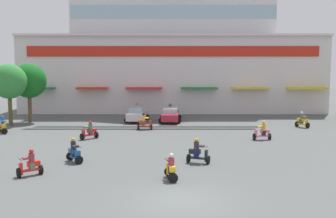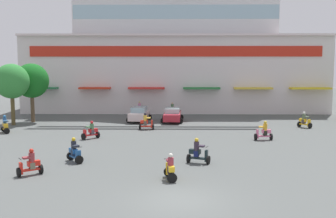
% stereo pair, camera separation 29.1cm
% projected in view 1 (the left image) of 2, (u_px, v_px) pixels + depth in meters
% --- Properties ---
extents(ground_plane, '(128.00, 128.00, 0.00)m').
position_uv_depth(ground_plane, '(177.00, 143.00, 31.41)').
color(ground_plane, '#515553').
extents(colonial_building, '(36.94, 15.66, 19.04)m').
position_uv_depth(colonial_building, '(174.00, 45.00, 53.00)').
color(colonial_building, silver).
rests_on(colonial_building, ground).
extents(plaza_tree_0, '(3.42, 2.93, 6.01)m').
position_uv_depth(plaza_tree_0, '(11.00, 82.00, 39.54)').
color(plaza_tree_0, brown).
rests_on(plaza_tree_0, ground).
extents(plaza_tree_2, '(3.52, 3.14, 6.03)m').
position_uv_depth(plaza_tree_2, '(31.00, 81.00, 41.58)').
color(plaza_tree_2, brown).
rests_on(plaza_tree_2, ground).
extents(parked_car_0, '(2.50, 4.07, 1.53)m').
position_uv_depth(parked_car_0, '(139.00, 114.00, 42.43)').
color(parked_car_0, beige).
rests_on(parked_car_0, ground).
extents(parked_car_1, '(2.40, 4.35, 1.44)m').
position_uv_depth(parked_car_1, '(172.00, 115.00, 42.23)').
color(parked_car_1, '#B22432').
rests_on(parked_car_1, ground).
extents(scooter_rider_0, '(1.40, 1.20, 1.49)m').
position_uv_depth(scooter_rider_0, '(32.00, 165.00, 22.39)').
color(scooter_rider_0, black).
rests_on(scooter_rider_0, ground).
extents(scooter_rider_1, '(1.27, 1.44, 1.54)m').
position_uv_depth(scooter_rider_1, '(76.00, 152.00, 25.39)').
color(scooter_rider_1, black).
rests_on(scooter_rider_1, ground).
extents(scooter_rider_2, '(1.49, 0.96, 1.58)m').
position_uv_depth(scooter_rider_2, '(199.00, 153.00, 25.11)').
color(scooter_rider_2, black).
rests_on(scooter_rider_2, ground).
extents(scooter_rider_4, '(1.18, 1.46, 1.56)m').
position_uv_depth(scooter_rider_4, '(5.00, 126.00, 35.62)').
color(scooter_rider_4, black).
rests_on(scooter_rider_4, ground).
extents(scooter_rider_5, '(0.74, 1.40, 1.46)m').
position_uv_depth(scooter_rider_5, '(173.00, 169.00, 21.59)').
color(scooter_rider_5, black).
rests_on(scooter_rider_5, ground).
extents(scooter_rider_6, '(1.36, 0.52, 1.56)m').
position_uv_depth(scooter_rider_6, '(146.00, 123.00, 37.40)').
color(scooter_rider_6, black).
rests_on(scooter_rider_6, ground).
extents(scooter_rider_7, '(1.41, 0.58, 1.54)m').
position_uv_depth(scooter_rider_7, '(264.00, 132.00, 32.53)').
color(scooter_rider_7, black).
rests_on(scooter_rider_7, ground).
extents(scooter_rider_8, '(1.44, 1.37, 1.46)m').
position_uv_depth(scooter_rider_8, '(91.00, 132.00, 32.96)').
color(scooter_rider_8, black).
rests_on(scooter_rider_8, ground).
extents(scooter_rider_9, '(1.22, 1.35, 1.52)m').
position_uv_depth(scooter_rider_9, '(304.00, 121.00, 38.64)').
color(scooter_rider_9, black).
rests_on(scooter_rider_9, ground).
extents(pedestrian_0, '(0.41, 0.41, 1.67)m').
position_uv_depth(pedestrian_0, '(139.00, 107.00, 46.95)').
color(pedestrian_0, '#6C6B51').
rests_on(pedestrian_0, ground).
extents(pedestrian_1, '(0.44, 0.44, 1.70)m').
position_uv_depth(pedestrian_1, '(172.00, 109.00, 45.49)').
color(pedestrian_1, '#4B4036').
rests_on(pedestrian_1, ground).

